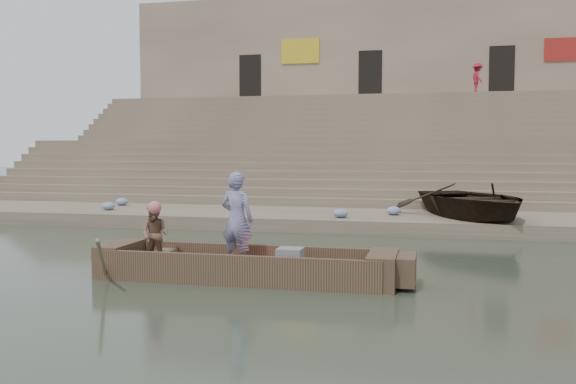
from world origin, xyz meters
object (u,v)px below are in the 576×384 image
(standing_man, at_px, (237,219))
(television, at_px, (289,259))
(main_rowboat, at_px, (245,273))
(rowing_man, at_px, (155,234))
(beached_rowboat, at_px, (472,200))
(pedestrian, at_px, (477,78))

(standing_man, bearing_deg, television, -172.93)
(main_rowboat, relative_size, rowing_man, 4.35)
(beached_rowboat, bearing_deg, main_rowboat, -142.94)
(rowing_man, xyz_separation_m, beached_rowboat, (6.31, 8.21, 0.12))
(rowing_man, bearing_deg, pedestrian, 74.07)
(standing_man, distance_m, television, 1.25)
(main_rowboat, xyz_separation_m, pedestrian, (5.44, 21.99, 5.85))
(standing_man, distance_m, rowing_man, 1.65)
(main_rowboat, distance_m, television, 0.91)
(main_rowboat, relative_size, television, 10.87)
(standing_man, distance_m, beached_rowboat, 9.35)
(beached_rowboat, bearing_deg, rowing_man, -151.56)
(rowing_man, xyz_separation_m, television, (2.65, 0.04, -0.37))
(main_rowboat, bearing_deg, standing_man, 154.40)
(main_rowboat, relative_size, standing_man, 2.79)
(rowing_man, bearing_deg, standing_man, 6.75)
(rowing_man, bearing_deg, main_rowboat, 3.50)
(main_rowboat, bearing_deg, television, -0.00)
(television, height_order, beached_rowboat, beached_rowboat)
(standing_man, relative_size, beached_rowboat, 0.36)
(rowing_man, height_order, pedestrian, pedestrian)
(main_rowboat, height_order, beached_rowboat, beached_rowboat)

